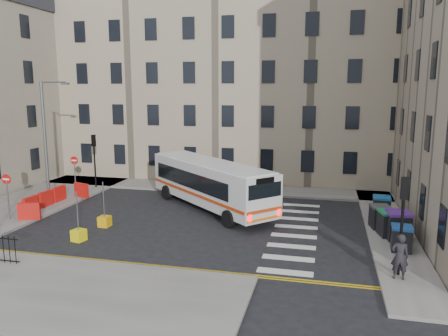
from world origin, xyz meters
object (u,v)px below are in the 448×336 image
at_px(wheelie_bin_a, 401,238).
at_px(bollard_yellow, 105,221).
at_px(wheelie_bin_d, 380,217).
at_px(wheelie_bin_c, 389,223).
at_px(bollard_chevron, 79,235).
at_px(streetlamp, 45,140).
at_px(wheelie_bin_e, 381,207).
at_px(bus, 210,182).
at_px(pedestrian, 400,256).
at_px(wheelie_bin_b, 398,225).

relative_size(wheelie_bin_a, bollard_yellow, 1.98).
distance_m(wheelie_bin_a, wheelie_bin_d, 3.46).
bearing_deg(wheelie_bin_c, bollard_chevron, -177.74).
bearing_deg(wheelie_bin_d, streetlamp, 166.69).
xyz_separation_m(wheelie_bin_d, wheelie_bin_e, (0.30, 2.09, 0.01)).
bearing_deg(streetlamp, wheelie_bin_e, 2.54).
height_order(bus, pedestrian, bus).
xyz_separation_m(bus, bollard_chevron, (-4.94, -7.55, -1.46)).
xyz_separation_m(wheelie_bin_c, wheelie_bin_e, (-0.04, 3.36, -0.02)).
bearing_deg(bollard_chevron, bus, 56.80).
height_order(wheelie_bin_a, wheelie_bin_e, wheelie_bin_e).
bearing_deg(wheelie_bin_a, pedestrian, -95.70).
bearing_deg(wheelie_bin_a, wheelie_bin_b, 91.60).
bearing_deg(wheelie_bin_d, wheelie_bin_a, -90.07).
relative_size(wheelie_bin_d, bollard_yellow, 2.16).
distance_m(pedestrian, bollard_chevron, 15.32).
height_order(wheelie_bin_a, wheelie_bin_d, wheelie_bin_d).
distance_m(wheelie_bin_b, wheelie_bin_c, 0.60).
height_order(wheelie_bin_d, wheelie_bin_e, wheelie_bin_e).
distance_m(pedestrian, bollard_yellow, 15.63).
xyz_separation_m(wheelie_bin_d, pedestrian, (0.03, -6.79, 0.31)).
xyz_separation_m(bus, wheelie_bin_e, (10.57, -0.04, -0.97)).
relative_size(streetlamp, wheelie_bin_d, 6.28).
bearing_deg(wheelie_bin_b, wheelie_bin_e, 90.35).
bearing_deg(bollard_chevron, streetlamp, 133.95).
height_order(wheelie_bin_c, bollard_yellow, wheelie_bin_c).
relative_size(wheelie_bin_b, wheelie_bin_e, 1.13).
bearing_deg(wheelie_bin_d, bus, 157.97).
xyz_separation_m(wheelie_bin_e, bollard_yellow, (-15.40, -5.03, -0.49)).
height_order(wheelie_bin_b, bollard_yellow, wheelie_bin_b).
height_order(wheelie_bin_a, wheelie_bin_c, wheelie_bin_c).
bearing_deg(pedestrian, bollard_chevron, -3.75).
relative_size(wheelie_bin_c, wheelie_bin_e, 1.10).
bearing_deg(pedestrian, wheelie_bin_d, -88.35).
bearing_deg(wheelie_bin_a, wheelie_bin_e, 97.46).
bearing_deg(wheelie_bin_a, wheelie_bin_c, 101.73).
height_order(bus, wheelie_bin_b, bus).
bearing_deg(wheelie_bin_b, streetlamp, 167.14).
bearing_deg(wheelie_bin_b, pedestrian, -102.95).
bearing_deg(bollard_yellow, bollard_chevron, -92.58).
relative_size(bus, pedestrian, 5.29).
height_order(streetlamp, bus, streetlamp).
bearing_deg(streetlamp, bus, 5.12).
distance_m(bus, wheelie_bin_a, 12.26).
xyz_separation_m(wheelie_bin_d, bollard_chevron, (-15.21, -5.42, -0.48)).
relative_size(wheelie_bin_b, wheelie_bin_c, 1.03).
bearing_deg(streetlamp, wheelie_bin_d, -2.98).
distance_m(streetlamp, wheelie_bin_e, 22.12).
distance_m(bus, wheelie_bin_c, 11.18).
xyz_separation_m(wheelie_bin_a, pedestrian, (-0.59, -3.39, 0.34)).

